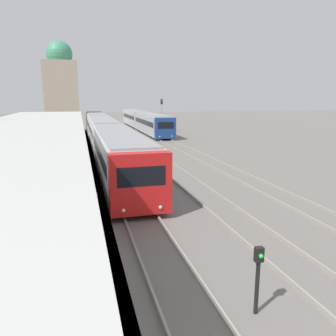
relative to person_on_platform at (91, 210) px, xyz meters
name	(u,v)px	position (x,y,z in m)	size (l,w,h in m)	color
platform_canopy	(26,129)	(-2.00, 3.11, 2.08)	(4.00, 24.63, 3.19)	beige
person_on_platform	(91,210)	(0.00, 0.00, 0.00)	(0.40, 0.40, 1.66)	#2D2D33
train_near	(103,131)	(2.15, 25.98, -0.28)	(2.63, 44.62, 3.01)	red
train_far	(143,120)	(9.82, 43.84, -0.33)	(2.58, 29.56, 2.90)	navy
signal_post_near	(258,273)	(3.68, -2.96, -0.88)	(0.20, 0.21, 1.72)	black
signal_mast_far	(162,112)	(11.74, 38.89, 1.17)	(0.28, 0.29, 4.95)	gray
distant_domed_building	(62,91)	(-2.45, 41.87, 4.23)	(4.70, 4.70, 13.04)	gray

